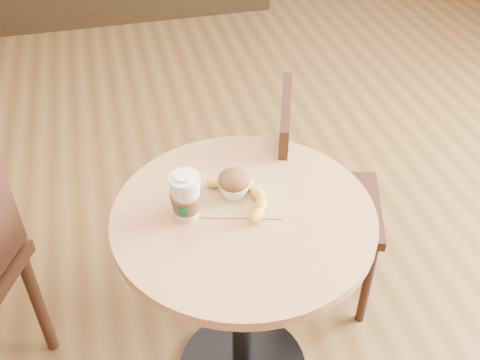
# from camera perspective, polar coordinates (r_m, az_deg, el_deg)

# --- Properties ---
(cafe_table) EXTENTS (0.71, 0.71, 0.75)m
(cafe_table) POSITION_cam_1_polar(r_m,az_deg,el_deg) (1.64, 0.35, -8.83)
(cafe_table) COLOR black
(cafe_table) RESTS_ON ground
(chair_right) EXTENTS (0.48, 0.48, 0.85)m
(chair_right) POSITION_cam_1_polar(r_m,az_deg,el_deg) (1.99, 7.27, -1.57)
(chair_right) COLOR #361E13
(chair_right) RESTS_ON ground
(kraft_bag) EXTENTS (0.28, 0.24, 0.00)m
(kraft_bag) POSITION_cam_1_polar(r_m,az_deg,el_deg) (1.54, -0.26, -1.61)
(kraft_bag) COLOR tan
(kraft_bag) RESTS_ON cafe_table
(coffee_cup) EXTENTS (0.08, 0.09, 0.14)m
(coffee_cup) POSITION_cam_1_polar(r_m,az_deg,el_deg) (1.45, -5.53, -1.79)
(coffee_cup) COLOR silver
(coffee_cup) RESTS_ON cafe_table
(muffin) EXTENTS (0.09, 0.09, 0.08)m
(muffin) POSITION_cam_1_polar(r_m,az_deg,el_deg) (1.51, -0.62, -0.36)
(muffin) COLOR white
(muffin) RESTS_ON kraft_bag
(banana) EXTENTS (0.22, 0.26, 0.03)m
(banana) POSITION_cam_1_polar(r_m,az_deg,el_deg) (1.51, 0.07, -1.76)
(banana) COLOR yellow
(banana) RESTS_ON kraft_bag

